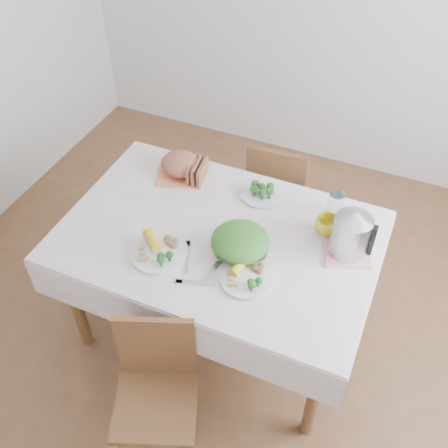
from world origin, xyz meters
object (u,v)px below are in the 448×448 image
at_px(salad_bowl, 240,247).
at_px(yellow_mug, 327,226).
at_px(electric_kettle, 351,234).
at_px(dinner_plate_right, 247,278).
at_px(dining_table, 219,285).
at_px(chair_near, 154,396).
at_px(dinner_plate_left, 159,253).
at_px(chair_far, 280,182).

relative_size(salad_bowl, yellow_mug, 2.19).
bearing_deg(yellow_mug, electric_kettle, -34.74).
bearing_deg(salad_bowl, electric_kettle, 22.77).
bearing_deg(salad_bowl, dinner_plate_right, -58.34).
xyz_separation_m(dining_table, chair_near, (0.02, -0.73, 0.09)).
bearing_deg(salad_bowl, chair_near, -99.90).
relative_size(chair_near, salad_bowl, 3.11).
distance_m(dinner_plate_right, yellow_mug, 0.49).
relative_size(yellow_mug, electric_kettle, 0.48).
height_order(dinner_plate_left, electric_kettle, electric_kettle).
bearing_deg(dining_table, salad_bowl, -23.94).
bearing_deg(dining_table, dinner_plate_left, -130.74).
distance_m(dining_table, dinner_plate_right, 0.50).
relative_size(chair_near, electric_kettle, 3.29).
distance_m(chair_near, dinner_plate_left, 0.62).
distance_m(chair_near, dinner_plate_right, 0.64).
height_order(dinner_plate_left, yellow_mug, yellow_mug).
distance_m(chair_near, salad_bowl, 0.75).
distance_m(dinner_plate_right, electric_kettle, 0.51).
bearing_deg(chair_near, dinner_plate_right, 46.94).
xyz_separation_m(chair_far, dinner_plate_left, (-0.25, -1.06, 0.31)).
distance_m(dinner_plate_left, dinner_plate_right, 0.42).
xyz_separation_m(salad_bowl, dinner_plate_left, (-0.33, -0.17, -0.02)).
bearing_deg(chair_near, electric_kettle, 34.91).
bearing_deg(dinner_plate_right, salad_bowl, 121.66).
relative_size(chair_far, dinner_plate_right, 3.38).
height_order(dinner_plate_right, yellow_mug, yellow_mug).
bearing_deg(dinner_plate_left, chair_far, 76.92).
height_order(chair_far, dinner_plate_left, chair_far).
relative_size(chair_near, yellow_mug, 6.83).
distance_m(dining_table, electric_kettle, 0.79).
bearing_deg(dinner_plate_left, yellow_mug, 33.72).
relative_size(salad_bowl, dinner_plate_right, 1.06).
distance_m(chair_far, yellow_mug, 0.82).
bearing_deg(dining_table, dinner_plate_right, -42.34).
bearing_deg(chair_near, dining_table, 70.20).
bearing_deg(electric_kettle, chair_far, 128.43).
distance_m(chair_far, salad_bowl, 0.95).
bearing_deg(dinner_plate_right, dinner_plate_left, -177.15).
relative_size(dining_table, dinner_plate_right, 5.81).
bearing_deg(dinner_plate_left, electric_kettle, 24.43).
relative_size(dinner_plate_right, electric_kettle, 1.00).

